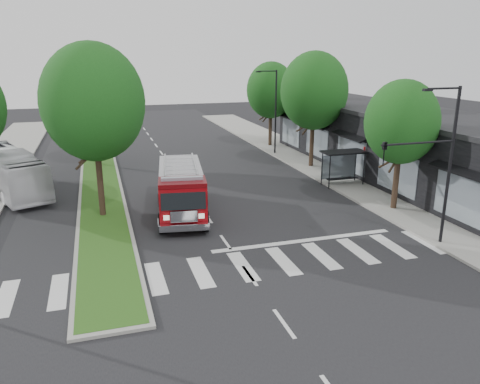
# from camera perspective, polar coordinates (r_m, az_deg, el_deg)

# --- Properties ---
(ground) EXTENTS (140.00, 140.00, 0.00)m
(ground) POSITION_cam_1_polar(r_m,az_deg,el_deg) (24.50, -1.77, -6.15)
(ground) COLOR black
(ground) RESTS_ON ground
(sidewalk_right) EXTENTS (5.00, 80.00, 0.15)m
(sidewalk_right) POSITION_cam_1_polar(r_m,az_deg,el_deg) (37.95, 12.57, 1.82)
(sidewalk_right) COLOR gray
(sidewalk_right) RESTS_ON ground
(median) EXTENTS (3.00, 50.00, 0.15)m
(median) POSITION_cam_1_polar(r_m,az_deg,el_deg) (40.91, -16.76, 2.57)
(median) COLOR gray
(median) RESTS_ON ground
(storefront_row) EXTENTS (8.00, 30.00, 5.00)m
(storefront_row) POSITION_cam_1_polar(r_m,az_deg,el_deg) (39.83, 18.46, 5.63)
(storefront_row) COLOR black
(storefront_row) RESTS_ON ground
(bus_shelter) EXTENTS (3.20, 1.60, 2.61)m
(bus_shelter) POSITION_cam_1_polar(r_m,az_deg,el_deg) (35.31, 12.39, 4.02)
(bus_shelter) COLOR black
(bus_shelter) RESTS_ON ground
(tree_right_near) EXTENTS (4.40, 4.40, 8.05)m
(tree_right_near) POSITION_cam_1_polar(r_m,az_deg,el_deg) (29.78, 19.10, 8.03)
(tree_right_near) COLOR black
(tree_right_near) RESTS_ON ground
(tree_right_mid) EXTENTS (5.60, 5.60, 9.72)m
(tree_right_mid) POSITION_cam_1_polar(r_m,az_deg,el_deg) (39.95, 9.01, 12.08)
(tree_right_mid) COLOR black
(tree_right_mid) RESTS_ON ground
(tree_right_far) EXTENTS (5.00, 5.00, 8.73)m
(tree_right_far) POSITION_cam_1_polar(r_m,az_deg,el_deg) (49.16, 3.79, 12.27)
(tree_right_far) COLOR black
(tree_right_far) RESTS_ON ground
(tree_median_near) EXTENTS (5.80, 5.80, 10.16)m
(tree_median_near) POSITION_cam_1_polar(r_m,az_deg,el_deg) (27.95, -17.47, 10.38)
(tree_median_near) COLOR black
(tree_median_near) RESTS_ON ground
(tree_median_far) EXTENTS (5.60, 5.60, 9.72)m
(tree_median_far) POSITION_cam_1_polar(r_m,az_deg,el_deg) (41.93, -17.54, 11.73)
(tree_median_far) COLOR black
(tree_median_far) RESTS_ON ground
(streetlight_right_near) EXTENTS (4.08, 0.22, 8.00)m
(streetlight_right_near) POSITION_cam_1_polar(r_m,az_deg,el_deg) (24.50, 22.79, 3.98)
(streetlight_right_near) COLOR black
(streetlight_right_near) RESTS_ON ground
(streetlight_right_far) EXTENTS (2.11, 0.20, 8.00)m
(streetlight_right_far) POSITION_cam_1_polar(r_m,az_deg,el_deg) (45.15, 4.20, 10.16)
(streetlight_right_far) COLOR black
(streetlight_right_far) RESTS_ON ground
(fire_engine) EXTENTS (3.88, 9.13, 3.06)m
(fire_engine) POSITION_cam_1_polar(r_m,az_deg,el_deg) (28.80, -7.18, 0.31)
(fire_engine) COLOR #550408
(fire_engine) RESTS_ON ground
(city_bus) EXTENTS (6.43, 11.15, 3.06)m
(city_bus) POSITION_cam_1_polar(r_m,az_deg,el_deg) (36.48, -26.25, 2.26)
(city_bus) COLOR silver
(city_bus) RESTS_ON ground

